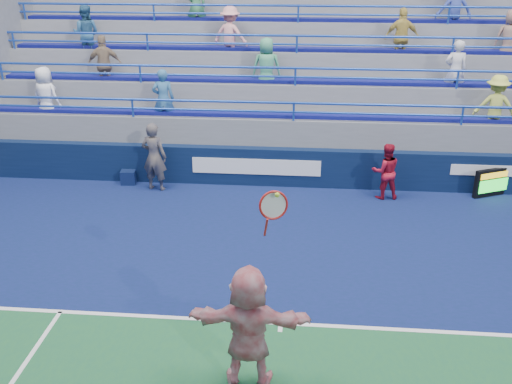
# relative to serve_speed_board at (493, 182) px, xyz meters

# --- Properties ---
(ground) EXTENTS (120.00, 120.00, 0.00)m
(ground) POSITION_rel_serve_speed_board_xyz_m (-5.43, -6.24, -0.40)
(ground) COLOR #333538
(sponsor_wall) EXTENTS (18.00, 0.32, 1.10)m
(sponsor_wall) POSITION_rel_serve_speed_board_xyz_m (-5.43, 0.26, 0.15)
(sponsor_wall) COLOR #091735
(sponsor_wall) RESTS_ON ground
(bleacher_stand) EXTENTS (18.00, 5.60, 6.13)m
(bleacher_stand) POSITION_rel_serve_speed_board_xyz_m (-5.44, 4.03, 1.15)
(bleacher_stand) COLOR slate
(bleacher_stand) RESTS_ON ground
(serve_speed_board) EXTENTS (1.09, 0.59, 0.79)m
(serve_speed_board) POSITION_rel_serve_speed_board_xyz_m (0.00, 0.00, 0.00)
(serve_speed_board) COLOR black
(serve_speed_board) RESTS_ON ground
(judge_chair) EXTENTS (0.45, 0.45, 0.73)m
(judge_chair) POSITION_rel_serve_speed_board_xyz_m (-10.08, 0.02, -0.17)
(judge_chair) COLOR #0D183E
(judge_chair) RESTS_ON ground
(tennis_player) EXTENTS (1.89, 0.62, 3.26)m
(tennis_player) POSITION_rel_serve_speed_board_xyz_m (-5.86, -7.74, 0.62)
(tennis_player) COLOR white
(tennis_player) RESTS_ON ground
(line_judge) EXTENTS (0.77, 0.58, 1.93)m
(line_judge) POSITION_rel_serve_speed_board_xyz_m (-9.20, -0.34, 0.56)
(line_judge) COLOR #141C39
(line_judge) RESTS_ON ground
(ball_girl) EXTENTS (0.82, 0.68, 1.54)m
(ball_girl) POSITION_rel_serve_speed_board_xyz_m (-2.94, -0.38, 0.37)
(ball_girl) COLOR #A71328
(ball_girl) RESTS_ON ground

